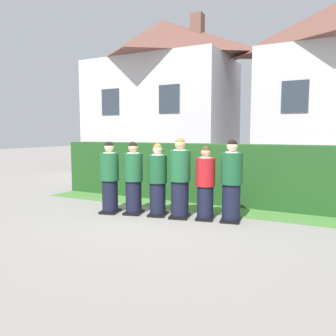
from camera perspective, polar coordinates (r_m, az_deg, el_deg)
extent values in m
plane|color=gray|center=(7.21, 0.00, -8.33)|extent=(60.00, 60.00, 0.00)
cylinder|color=black|center=(7.59, -9.95, -4.84)|extent=(0.35, 0.35, 0.74)
cube|color=black|center=(7.66, -9.90, -7.36)|extent=(0.47, 0.53, 0.05)
cylinder|color=#1E5B33|center=(7.49, -10.04, 0.22)|extent=(0.42, 0.42, 0.61)
cylinder|color=white|center=(7.47, -10.09, 2.58)|extent=(0.26, 0.26, 0.03)
cube|color=navy|center=(7.66, -9.48, 1.27)|extent=(0.04, 0.02, 0.27)
sphere|color=beige|center=(7.46, -10.10, 3.49)|extent=(0.21, 0.21, 0.21)
sphere|color=black|center=(7.46, -10.11, 3.77)|extent=(0.19, 0.19, 0.19)
cube|color=white|center=(7.75, -9.25, -0.26)|extent=(0.15, 0.04, 0.20)
cylinder|color=black|center=(7.41, -5.94, -5.04)|extent=(0.35, 0.35, 0.74)
cube|color=black|center=(7.49, -5.92, -7.62)|extent=(0.47, 0.53, 0.05)
cylinder|color=#1E5B33|center=(7.31, -6.00, 0.14)|extent=(0.42, 0.42, 0.61)
cylinder|color=white|center=(7.29, -6.03, 2.55)|extent=(0.26, 0.26, 0.03)
cube|color=gold|center=(7.49, -5.52, 1.21)|extent=(0.04, 0.02, 0.27)
sphere|color=tan|center=(7.28, -6.04, 3.49)|extent=(0.21, 0.21, 0.21)
sphere|color=black|center=(7.28, -6.04, 3.78)|extent=(0.19, 0.19, 0.19)
cylinder|color=black|center=(7.22, -1.80, -5.37)|extent=(0.35, 0.35, 0.72)
cube|color=black|center=(7.29, -1.79, -7.96)|extent=(0.46, 0.52, 0.05)
cylinder|color=#19512D|center=(7.12, -1.82, -0.17)|extent=(0.41, 0.41, 0.60)
cylinder|color=white|center=(7.09, -1.83, 2.27)|extent=(0.25, 0.25, 0.03)
cube|color=navy|center=(7.29, -1.44, 0.92)|extent=(0.04, 0.02, 0.26)
sphere|color=beige|center=(7.08, -1.83, 3.21)|extent=(0.20, 0.20, 0.20)
sphere|color=olive|center=(7.08, -1.83, 3.50)|extent=(0.19, 0.19, 0.19)
cylinder|color=black|center=(7.05, 2.04, -5.40)|extent=(0.37, 0.37, 0.78)
cube|color=black|center=(7.13, 2.03, -8.28)|extent=(0.49, 0.56, 0.05)
cylinder|color=#1E5B33|center=(6.95, 2.07, 0.38)|extent=(0.44, 0.44, 0.65)
cylinder|color=white|center=(6.92, 2.08, 3.08)|extent=(0.27, 0.27, 0.03)
cube|color=gold|center=(7.14, 2.43, 1.57)|extent=(0.04, 0.02, 0.28)
sphere|color=tan|center=(6.91, 2.08, 4.12)|extent=(0.22, 0.22, 0.22)
sphere|color=olive|center=(6.91, 2.08, 4.44)|extent=(0.20, 0.20, 0.20)
cube|color=white|center=(7.23, 2.54, -0.17)|extent=(0.15, 0.04, 0.20)
cylinder|color=black|center=(6.95, 6.41, -5.95)|extent=(0.34, 0.34, 0.70)
cube|color=black|center=(7.02, 6.38, -8.55)|extent=(0.44, 0.50, 0.05)
cylinder|color=#AD191E|center=(6.84, 6.48, -0.70)|extent=(0.40, 0.40, 0.58)
cylinder|color=white|center=(6.81, 6.51, 1.76)|extent=(0.25, 0.25, 0.03)
cube|color=gold|center=(7.02, 6.71, 0.42)|extent=(0.04, 0.02, 0.25)
sphere|color=tan|center=(6.81, 6.52, 2.72)|extent=(0.20, 0.20, 0.20)
sphere|color=#472D19|center=(6.81, 6.52, 3.01)|extent=(0.18, 0.18, 0.18)
cylinder|color=black|center=(6.87, 10.80, -5.89)|extent=(0.37, 0.37, 0.76)
cube|color=black|center=(6.95, 10.74, -8.77)|extent=(0.45, 0.53, 0.05)
cylinder|color=#19512D|center=(6.76, 10.92, -0.08)|extent=(0.43, 0.43, 0.63)
cylinder|color=white|center=(6.73, 10.97, 2.63)|extent=(0.27, 0.27, 0.03)
cube|color=#236038|center=(6.95, 11.14, 1.12)|extent=(0.04, 0.02, 0.28)
sphere|color=beige|center=(6.73, 10.99, 3.68)|extent=(0.22, 0.22, 0.22)
sphere|color=black|center=(6.72, 11.00, 4.00)|extent=(0.20, 0.20, 0.20)
cube|color=white|center=(7.04, 11.17, -0.62)|extent=(0.15, 0.03, 0.20)
cube|color=#214C1E|center=(8.73, 5.46, -0.78)|extent=(8.20, 0.70, 1.51)
cube|color=silver|center=(15.81, -0.98, 8.72)|extent=(6.32, 4.22, 5.05)
pyramid|color=brown|center=(16.35, -1.00, 20.97)|extent=(6.70, 4.48, 1.90)
cube|color=brown|center=(15.67, 5.08, 21.97)|extent=(0.50, 0.50, 1.71)
cube|color=#2D3842|center=(14.80, -9.90, 11.16)|extent=(0.90, 0.04, 1.10)
cube|color=#2D3842|center=(13.32, 0.20, 11.83)|extent=(0.90, 0.04, 1.10)
cube|color=silver|center=(14.03, 26.68, 8.15)|extent=(5.51, 3.21, 4.92)
cube|color=#2D3842|center=(12.53, 21.00, 11.43)|extent=(0.90, 0.04, 1.10)
cube|color=#477A38|center=(8.13, 3.34, -6.66)|extent=(8.20, 0.90, 0.01)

